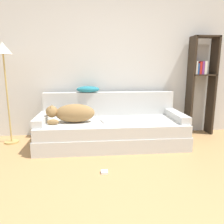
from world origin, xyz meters
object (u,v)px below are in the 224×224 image
Objects in this scene: couch at (111,132)px; dog at (72,113)px; laptop at (114,121)px; throw_pillow at (88,89)px; floor_lamp at (4,59)px; bookshelf at (201,80)px; power_adapter at (104,172)px.

dog reaches higher than couch.
throw_pillow is (-0.38, 0.44, 0.43)m from laptop.
floor_lamp is at bearing -171.83° from throw_pillow.
laptop is at bearing -9.41° from floor_lamp.
laptop is 0.23× the size of bookshelf.
throw_pillow is at bearing 62.69° from dog.
power_adapter is (0.18, -1.34, -0.81)m from throw_pillow.
throw_pillow is 4.86× the size of power_adapter.
couch is 1.31× the size of bookshelf.
couch is 28.69× the size of power_adapter.
dog reaches higher than power_adapter.
couch is at bearing -165.33° from bookshelf.
power_adapter is at bearing -142.37° from bookshelf.
couch is at bearing 104.54° from laptop.
dog is 1.81× the size of laptop.
floor_lamp is at bearing 172.48° from couch.
throw_pillow is (0.24, 0.46, 0.30)m from dog.
bookshelf reaches higher than power_adapter.
bookshelf is (1.97, 0.04, 0.14)m from throw_pillow.
floor_lamp reaches higher than throw_pillow.
couch is at bearing -7.52° from floor_lamp.
throw_pillow is at bearing 8.17° from floor_lamp.
dog reaches higher than laptop.
couch is 0.82m from throw_pillow.
laptop is 5.07× the size of power_adapter.
couch is at bearing 79.91° from power_adapter.
floor_lamp reaches higher than dog.
dog is at bearing -15.85° from floor_lamp.
throw_pillow is 0.24× the size of floor_lamp.
throw_pillow is 1.98m from bookshelf.
bookshelf reaches higher than couch.
dog is 9.17× the size of power_adapter.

